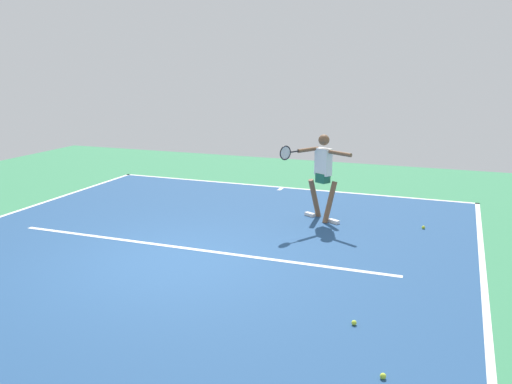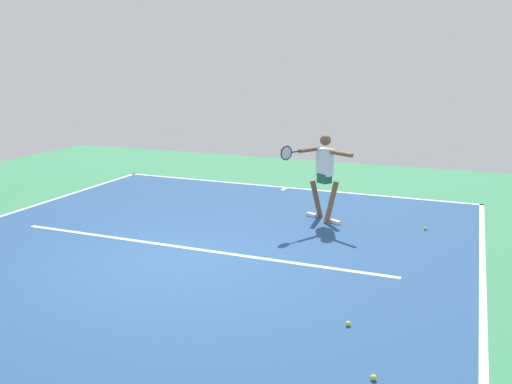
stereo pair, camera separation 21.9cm
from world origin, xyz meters
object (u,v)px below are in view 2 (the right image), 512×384
(tennis_ball_near_service_line, at_px, (374,378))
(tennis_ball_far_corner, at_px, (425,228))
(tennis_player, at_px, (324,171))
(tennis_ball_by_baseline, at_px, (348,324))

(tennis_ball_near_service_line, bearing_deg, tennis_ball_far_corner, -90.19)
(tennis_player, xyz_separation_m, tennis_ball_far_corner, (-2.08, -0.10, -1.02))
(tennis_player, distance_m, tennis_ball_far_corner, 2.32)
(tennis_ball_by_baseline, xyz_separation_m, tennis_ball_near_service_line, (-0.51, 1.09, 0.00))
(tennis_player, height_order, tennis_ball_by_baseline, tennis_player)
(tennis_ball_by_baseline, relative_size, tennis_ball_far_corner, 1.00)
(tennis_player, relative_size, tennis_ball_by_baseline, 27.67)
(tennis_player, bearing_deg, tennis_ball_by_baseline, 138.69)
(tennis_ball_near_service_line, relative_size, tennis_ball_far_corner, 1.00)
(tennis_player, bearing_deg, tennis_ball_near_service_line, 139.90)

